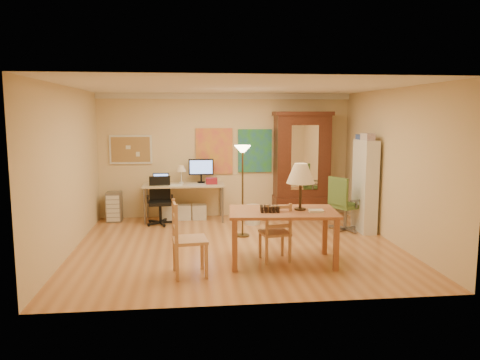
{
  "coord_description": "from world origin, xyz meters",
  "views": [
    {
      "loc": [
        -0.81,
        -7.77,
        2.25
      ],
      "look_at": [
        0.08,
        0.3,
        1.11
      ],
      "focal_mm": 35.0,
      "sensor_mm": 36.0,
      "label": 1
    }
  ],
  "objects": [
    {
      "name": "bookshelf",
      "position": [
        2.55,
        0.78,
        0.88
      ],
      "size": [
        0.27,
        0.71,
        1.77
      ],
      "color": "white",
      "rests_on": "floor"
    },
    {
      "name": "wastebin",
      "position": [
        0.48,
        1.6,
        0.2
      ],
      "size": [
        0.32,
        0.32,
        0.4
      ],
      "primitive_type": "cylinder",
      "color": "silver",
      "rests_on": "floor"
    },
    {
      "name": "ladder_chair_left",
      "position": [
        -0.85,
        -1.36,
        0.49
      ],
      "size": [
        0.52,
        0.54,
        1.06
      ],
      "color": "#B57F53",
      "rests_on": "floor"
    },
    {
      "name": "computer_desk",
      "position": [
        -0.89,
        2.16,
        0.48
      ],
      "size": [
        1.71,
        0.75,
        1.3
      ],
      "color": "tan",
      "rests_on": "floor"
    },
    {
      "name": "armoire",
      "position": [
        1.66,
        2.24,
        1.01
      ],
      "size": [
        1.26,
        0.6,
        2.31
      ],
      "color": "#37180F",
      "rests_on": "floor"
    },
    {
      "name": "office_chair_black",
      "position": [
        -1.41,
        1.8,
        0.26
      ],
      "size": [
        0.6,
        0.6,
        0.98
      ],
      "color": "black",
      "rests_on": "floor"
    },
    {
      "name": "dining_table",
      "position": [
        0.69,
        -0.94,
        0.96
      ],
      "size": [
        1.69,
        1.11,
        1.52
      ],
      "color": "brown",
      "rests_on": "floor"
    },
    {
      "name": "office_chair_green",
      "position": [
        2.17,
        0.85,
        0.28
      ],
      "size": [
        0.66,
        0.66,
        1.06
      ],
      "color": "slate",
      "rests_on": "floor"
    },
    {
      "name": "crown_molding",
      "position": [
        0.0,
        2.46,
        2.64
      ],
      "size": [
        5.5,
        0.08,
        0.12
      ],
      "primitive_type": "cube",
      "color": "white",
      "rests_on": "floor"
    },
    {
      "name": "art_panel_right",
      "position": [
        0.65,
        2.47,
        1.45
      ],
      "size": [
        0.75,
        0.04,
        0.95
      ],
      "primitive_type": "cube",
      "color": "#266A99",
      "rests_on": "floor"
    },
    {
      "name": "corkboard",
      "position": [
        -2.05,
        2.47,
        1.5
      ],
      "size": [
        0.9,
        0.04,
        0.62
      ],
      "primitive_type": "cube",
      "color": "#A1764C",
      "rests_on": "floor"
    },
    {
      "name": "art_panel_left",
      "position": [
        -0.25,
        2.47,
        1.45
      ],
      "size": [
        0.8,
        0.04,
        1.0
      ],
      "primitive_type": "cube",
      "color": "gold",
      "rests_on": "floor"
    },
    {
      "name": "torchiere_lamp",
      "position": [
        0.17,
        0.66,
        1.36
      ],
      "size": [
        0.31,
        0.31,
        1.69
      ],
      "color": "#45351B",
      "rests_on": "floor"
    },
    {
      "name": "drawer_cart",
      "position": [
        -2.4,
        2.19,
        0.31
      ],
      "size": [
        0.31,
        0.37,
        0.62
      ],
      "color": "slate",
      "rests_on": "floor"
    },
    {
      "name": "ladder_chair_back",
      "position": [
        0.5,
        -0.87,
        0.43
      ],
      "size": [
        0.48,
        0.46,
        0.92
      ],
      "color": "#B57F53",
      "rests_on": "floor"
    },
    {
      "name": "floor",
      "position": [
        0.0,
        0.0,
        0.0
      ],
      "size": [
        5.5,
        5.5,
        0.0
      ],
      "primitive_type": "plane",
      "color": "#B06D3E",
      "rests_on": "ground"
    }
  ]
}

